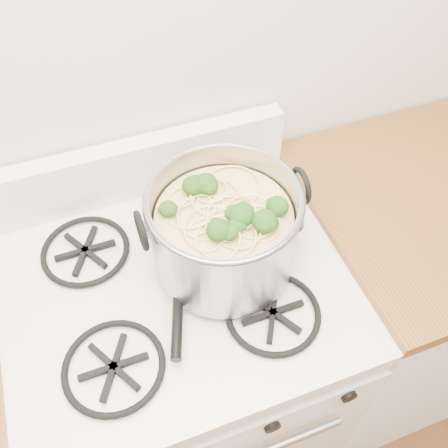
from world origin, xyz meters
The scene contains 6 objects.
gas_range centered at (0.00, 1.26, 0.44)m, with size 0.76×0.66×0.92m.
counter_left centered at (-0.51, 1.26, 0.46)m, with size 0.25×0.65×0.92m.
counter_right centered at (0.88, 1.26, 0.46)m, with size 1.00×0.65×0.92m.
stock_pot centered at (0.12, 1.27, 1.02)m, with size 0.35×0.32×0.22m.
spatula centered at (0.03, 1.32, 0.94)m, with size 0.29×0.31×0.02m, color black, non-canonical shape.
glass_bowl centered at (0.20, 1.36, 0.94)m, with size 0.10×0.10×0.02m, color white.
Camera 1 is at (-0.11, 0.67, 1.84)m, focal length 40.00 mm.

